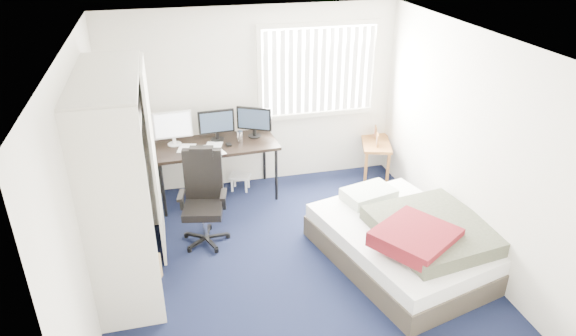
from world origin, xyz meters
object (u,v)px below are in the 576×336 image
at_px(office_chair, 204,206).
at_px(bed, 409,240).
at_px(desk, 215,142).
at_px(nightstand, 376,145).

height_order(office_chair, bed, office_chair).
height_order(desk, office_chair, desk).
xyz_separation_m(desk, bed, (1.88, -2.03, -0.54)).
bearing_deg(nightstand, bed, -102.68).
bearing_deg(nightstand, desk, -177.72).
bearing_deg(desk, bed, -47.19).
bearing_deg(desk, office_chair, -104.96).
bearing_deg(bed, office_chair, 154.70).
bearing_deg(bed, desk, 132.81).
xyz_separation_m(desk, office_chair, (-0.27, -1.01, -0.38)).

